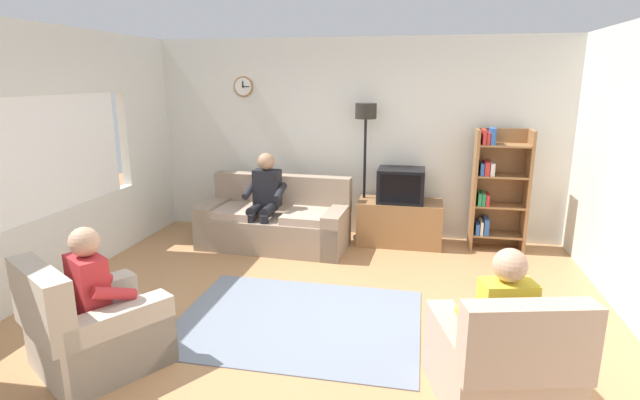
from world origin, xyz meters
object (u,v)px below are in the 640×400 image
Objects in this scene: floor_lamp at (365,134)px; armchair_near_window at (95,332)px; tv at (401,185)px; person_in_right_armchair at (499,317)px; armchair_near_bookshelf at (500,366)px; couch at (275,223)px; person_in_left_armchair at (102,290)px; bookshelf at (496,188)px; person_on_couch at (265,196)px; tv_stand at (399,222)px.

floor_lamp is 4.05m from armchair_near_window.
person_in_right_armchair reaches higher than tv.
floor_lamp is 1.76× the size of armchair_near_bookshelf.
couch is at bearing -166.15° from tv.
person_in_left_armchair is (-1.59, -3.44, -0.85)m from floor_lamp.
couch is 1.72m from tv.
armchair_near_bookshelf is (-0.37, -3.34, -0.51)m from bookshelf.
armchair_near_window is 2.94m from person_on_couch.
person_in_left_armchair is at bearing -114.86° from floor_lamp.
armchair_near_bookshelf is at bearing -75.63° from tv.
bookshelf is at bearing 83.75° from armchair_near_bookshelf.
armchair_near_bookshelf is (0.83, -3.27, -0.00)m from tv_stand.
couch is at bearing -165.33° from tv_stand.
tv is at bearing -175.20° from bookshelf.
bookshelf reaches higher than tv_stand.
floor_lamp reaches higher than armchair_near_bookshelf.
bookshelf is (1.20, 0.10, -0.01)m from tv.
tv_stand is 3.30m from person_in_right_armchair.
bookshelf is 1.49× the size of armchair_near_bookshelf.
person_on_couch reaches higher than person_in_right_armchair.
person_in_left_armchair reaches higher than armchair_near_window.
person_in_left_armchair is at bearing -122.01° from tv_stand.
person_in_left_armchair is at bearing -99.39° from couch.
tv is at bearing 104.37° from armchair_near_bookshelf.
person_on_couch is 1.11× the size of person_in_right_armchair.
person_in_right_armchair is (0.81, -3.18, 0.31)m from tv_stand.
armchair_near_window is 2.97m from armchair_near_bookshelf.
floor_lamp is 3.80m from armchair_near_bookshelf.
floor_lamp is at bearing 179.22° from bookshelf.
person_in_right_armchair is at bearing -68.34° from floor_lamp.
person_in_left_armchair reaches higher than tv_stand.
armchair_near_bookshelf is at bearing -68.52° from floor_lamp.
floor_lamp is at bearing 25.06° from couch.
tv is 0.38× the size of bookshelf.
bookshelf is at bearing 4.80° from tv.
tv_stand is (1.60, 0.42, -0.02)m from couch.
person_in_right_armchair is (0.81, -3.16, -0.20)m from tv.
person_in_left_armchair reaches higher than tv.
person_in_right_armchair is at bearing 4.52° from armchair_near_window.
couch is at bearing -154.94° from floor_lamp.
person_on_couch is (-2.90, -0.61, -0.10)m from bookshelf.
tv is 0.48× the size of person_on_couch.
armchair_near_bookshelf is (2.96, 0.15, 0.00)m from armchair_near_window.
armchair_near_bookshelf is 3.75m from person_on_couch.
person_on_couch is at bearing 133.45° from person_in_right_armchair.
tv is 0.54× the size of person_in_right_armchair.
tv_stand is at bearing 104.26° from person_in_right_armchair.
floor_lamp is 1.58× the size of armchair_near_window.
floor_lamp is (-1.69, 0.02, 0.65)m from bookshelf.
person_in_left_armchair reaches higher than armchair_near_bookshelf.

